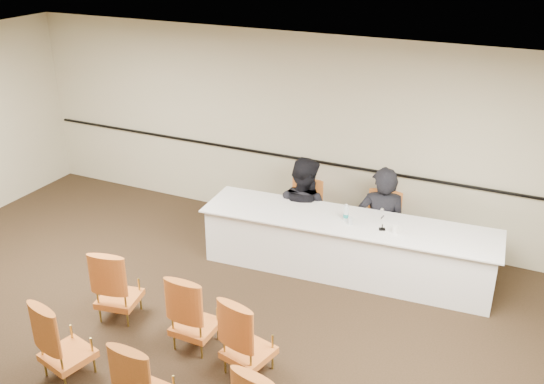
{
  "coord_description": "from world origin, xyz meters",
  "views": [
    {
      "loc": [
        3.09,
        -4.07,
        4.44
      ],
      "look_at": [
        -0.05,
        2.6,
        1.12
      ],
      "focal_mm": 40.0,
      "sensor_mm": 36.0,
      "label": 1
    }
  ],
  "objects": [
    {
      "name": "panel_table",
      "position": [
        0.94,
        2.86,
        0.4
      ],
      "size": [
        4.02,
        1.2,
        0.8
      ],
      "primitive_type": null,
      "rotation": [
        0.0,
        0.0,
        0.07
      ],
      "color": "white",
      "rests_on": "ground"
    },
    {
      "name": "panelist_main",
      "position": [
        1.24,
        3.46,
        0.43
      ],
      "size": [
        0.8,
        0.63,
        1.92
      ],
      "primitive_type": "imported",
      "rotation": [
        0.0,
        0.0,
        3.42
      ],
      "color": "black",
      "rests_on": "ground"
    },
    {
      "name": "aud_chair_front_mid",
      "position": [
        -0.08,
        0.64,
        0.47
      ],
      "size": [
        0.5,
        0.5,
        0.95
      ],
      "primitive_type": null,
      "rotation": [
        0.0,
        0.0,
        -0.01
      ],
      "color": "#B66620",
      "rests_on": "ground"
    },
    {
      "name": "aud_chair_back_left",
      "position": [
        -1.04,
        -0.36,
        0.47
      ],
      "size": [
        0.6,
        0.6,
        0.95
      ],
      "primitive_type": null,
      "rotation": [
        0.0,
        0.0,
        -0.23
      ],
      "color": "#B66620",
      "rests_on": "ground"
    },
    {
      "name": "drinking_glass",
      "position": [
        1.01,
        2.76,
        0.85
      ],
      "size": [
        0.06,
        0.06,
        0.1
      ],
      "primitive_type": "cylinder",
      "rotation": [
        0.0,
        0.0,
        0.01
      ],
      "color": "silver",
      "rests_on": "panel_table"
    },
    {
      "name": "wall_back",
      "position": [
        0.0,
        4.0,
        1.5
      ],
      "size": [
        10.0,
        0.04,
        3.0
      ],
      "primitive_type": "cube",
      "color": "#C1B997",
      "rests_on": "ground"
    },
    {
      "name": "water_bottle",
      "position": [
        0.91,
        2.85,
        0.91
      ],
      "size": [
        0.09,
        0.09,
        0.23
      ],
      "primitive_type": null,
      "rotation": [
        0.0,
        0.0,
        0.29
      ],
      "color": "teal",
      "rests_on": "panel_table"
    },
    {
      "name": "panelist_second_chair",
      "position": [
        0.09,
        3.38,
        0.47
      ],
      "size": [
        0.54,
        0.54,
        0.95
      ],
      "primitive_type": null,
      "rotation": [
        0.0,
        0.0,
        0.07
      ],
      "color": "#B66620",
      "rests_on": "ground"
    },
    {
      "name": "wall_rail",
      "position": [
        0.0,
        3.96,
        1.1
      ],
      "size": [
        9.8,
        0.04,
        0.03
      ],
      "primitive_type": "cube",
      "color": "black",
      "rests_on": "wall_back"
    },
    {
      "name": "aud_chair_back_mid",
      "position": [
        0.09,
        -0.52,
        0.47
      ],
      "size": [
        0.52,
        0.52,
        0.95
      ],
      "primitive_type": null,
      "rotation": [
        0.0,
        0.0,
        -0.04
      ],
      "color": "#B66620",
      "rests_on": "ground"
    },
    {
      "name": "ceiling",
      "position": [
        0.0,
        0.0,
        3.0
      ],
      "size": [
        10.0,
        10.0,
        0.0
      ],
      "primitive_type": "plane",
      "rotation": [
        3.14,
        0.0,
        0.0
      ],
      "color": "silver",
      "rests_on": "ground"
    },
    {
      "name": "microphone",
      "position": [
        1.43,
        2.79,
        0.92
      ],
      "size": [
        0.15,
        0.2,
        0.25
      ],
      "primitive_type": null,
      "rotation": [
        0.0,
        0.0,
        0.38
      ],
      "color": "black",
      "rests_on": "panel_table"
    },
    {
      "name": "papers",
      "position": [
        1.5,
        2.89,
        0.8
      ],
      "size": [
        0.33,
        0.26,
        0.0
      ],
      "primitive_type": "cube",
      "rotation": [
        0.0,
        0.0,
        -0.14
      ],
      "color": "white",
      "rests_on": "panel_table"
    },
    {
      "name": "aud_chair_front_right",
      "position": [
        0.67,
        0.49,
        0.47
      ],
      "size": [
        0.6,
        0.6,
        0.95
      ],
      "primitive_type": null,
      "rotation": [
        0.0,
        0.0,
        -0.22
      ],
      "color": "#B66620",
      "rests_on": "ground"
    },
    {
      "name": "floor",
      "position": [
        0.0,
        0.0,
        0.0
      ],
      "size": [
        10.0,
        10.0,
        0.0
      ],
      "primitive_type": "plane",
      "color": "black",
      "rests_on": "ground"
    },
    {
      "name": "aud_chair_front_left",
      "position": [
        -1.21,
        0.72,
        0.47
      ],
      "size": [
        0.59,
        0.59,
        0.95
      ],
      "primitive_type": null,
      "rotation": [
        0.0,
        0.0,
        0.19
      ],
      "color": "#B66620",
      "rests_on": "ground"
    },
    {
      "name": "panelist_main_chair",
      "position": [
        1.24,
        3.46,
        0.47
      ],
      "size": [
        0.54,
        0.54,
        0.95
      ],
      "primitive_type": null,
      "rotation": [
        0.0,
        0.0,
        0.07
      ],
      "color": "#B66620",
      "rests_on": "ground"
    },
    {
      "name": "panelist_second",
      "position": [
        0.09,
        3.38,
        0.45
      ],
      "size": [
        1.04,
        0.9,
        1.84
      ],
      "primitive_type": "imported",
      "rotation": [
        0.0,
        0.0,
        2.88
      ],
      "color": "black",
      "rests_on": "ground"
    },
    {
      "name": "coffee_cup",
      "position": [
        1.6,
        2.76,
        0.86
      ],
      "size": [
        0.08,
        0.08,
        0.12
      ],
      "primitive_type": "cylinder",
      "rotation": [
        0.0,
        0.0,
        0.04
      ],
      "color": "white",
      "rests_on": "panel_table"
    }
  ]
}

